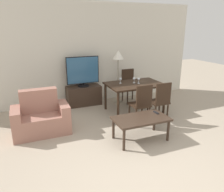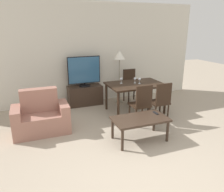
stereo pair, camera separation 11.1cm
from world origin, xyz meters
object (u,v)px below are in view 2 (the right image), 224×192
object	(u,v)px
coffee_table	(140,121)
dining_chair_near	(141,103)
wine_glass_left	(140,80)
armchair	(41,118)
floor_lamp	(119,59)
wine_glass_center	(121,79)
remote_primary	(156,113)
wine_glass_right	(135,79)
tv	(84,71)
dining_chair_near_right	(161,100)
tv_stand	(85,95)
dining_chair_far	(130,84)
dining_table	(135,87)

from	to	relation	value
coffee_table	dining_chair_near	world-z (taller)	dining_chair_near
wine_glass_left	coffee_table	bearing A→B (deg)	-116.86
armchair	floor_lamp	distance (m)	2.64
coffee_table	wine_glass_center	distance (m)	1.59
remote_primary	wine_glass_center	xyz separation A→B (m)	(-0.13, 1.41, 0.37)
floor_lamp	armchair	bearing A→B (deg)	-152.47
remote_primary	wine_glass_right	world-z (taller)	wine_glass_right
remote_primary	wine_glass_right	xyz separation A→B (m)	(0.20, 1.32, 0.37)
wine_glass_center	floor_lamp	bearing A→B (deg)	71.11
dining_chair_near	floor_lamp	world-z (taller)	floor_lamp
armchair	dining_chair_near	size ratio (longest dim) A/B	1.19
remote_primary	floor_lamp	bearing A→B (deg)	87.33
remote_primary	tv	bearing A→B (deg)	111.17
armchair	wine_glass_right	bearing A→B (deg)	9.73
dining_chair_near_right	wine_glass_right	world-z (taller)	dining_chair_near_right
wine_glass_center	wine_glass_right	world-z (taller)	same
floor_lamp	wine_glass_right	distance (m)	0.86
wine_glass_left	wine_glass_center	bearing A→B (deg)	156.29
tv_stand	floor_lamp	xyz separation A→B (m)	(0.95, -0.15, 0.98)
dining_chair_far	floor_lamp	size ratio (longest dim) A/B	0.63
coffee_table	wine_glass_left	size ratio (longest dim) A/B	7.03
dining_table	dining_chair_near	xyz separation A→B (m)	(-0.24, -0.77, -0.14)
remote_primary	armchair	bearing A→B (deg)	156.16
dining_chair_near	wine_glass_center	distance (m)	0.98
tv_stand	dining_chair_near	distance (m)	1.92
armchair	wine_glass_left	distance (m)	2.45
dining_chair_far	tv_stand	bearing A→B (deg)	171.53
tv	wine_glass_left	world-z (taller)	tv
tv_stand	remote_primary	xyz separation A→B (m)	(0.86, -2.22, 0.20)
coffee_table	dining_chair_far	bearing A→B (deg)	68.95
tv	wine_glass_right	size ratio (longest dim) A/B	5.97
dining_table	wine_glass_right	world-z (taller)	wine_glass_right
tv_stand	wine_glass_right	world-z (taller)	wine_glass_right
tv	floor_lamp	xyz separation A→B (m)	(0.95, -0.15, 0.31)
dining_chair_far	coffee_table	bearing A→B (deg)	-111.05
tv_stand	tv	distance (m)	0.66
armchair	tv_stand	distance (m)	1.79
dining_chair_near	wine_glass_left	size ratio (longest dim) A/B	6.28
armchair	dining_chair_far	world-z (taller)	dining_chair_far
coffee_table	armchair	bearing A→B (deg)	149.18
dining_chair_near	floor_lamp	distance (m)	1.74
dining_chair_near	wine_glass_center	world-z (taller)	dining_chair_near
armchair	wine_glass_right	distance (m)	2.38
dining_chair_near	remote_primary	distance (m)	0.49
dining_table	dining_chair_near_right	world-z (taller)	dining_chair_near_right
coffee_table	wine_glass_right	world-z (taller)	wine_glass_right
armchair	dining_table	world-z (taller)	armchair
tv_stand	coffee_table	bearing A→B (deg)	-78.51
tv	dining_table	world-z (taller)	tv
wine_glass_left	dining_table	bearing A→B (deg)	164.71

